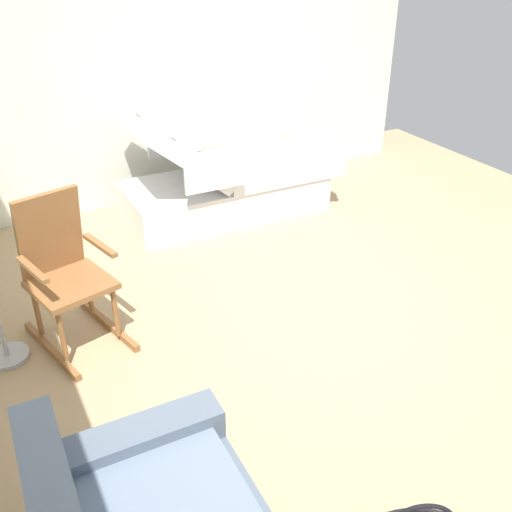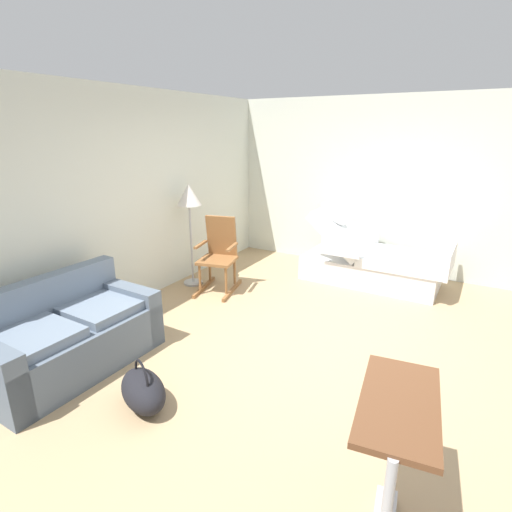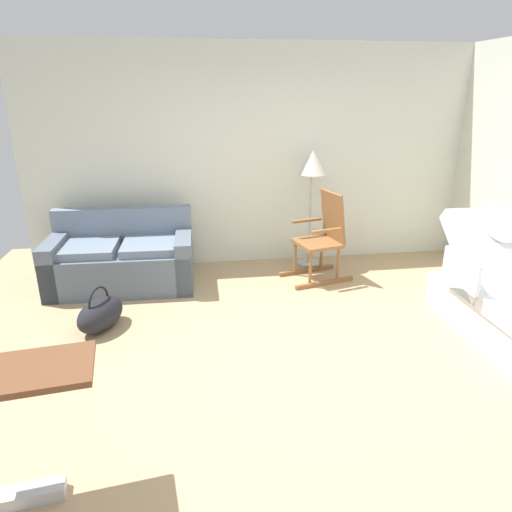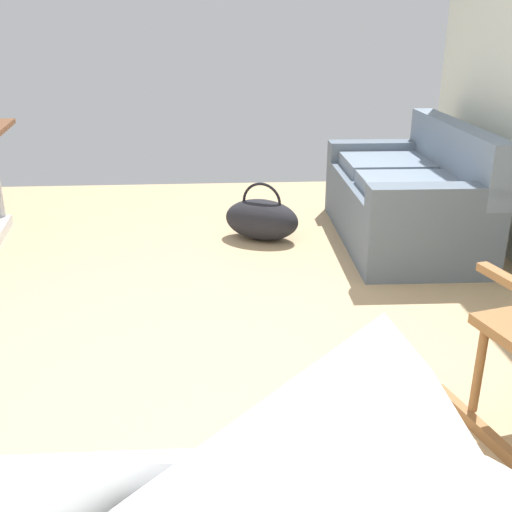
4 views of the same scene
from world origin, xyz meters
The scene contains 3 objects.
ground_plane centered at (0.00, 0.00, 0.00)m, with size 6.79×6.79×0.00m, color tan.
couch centered at (-1.64, 1.86, 0.31)m, with size 1.62×0.88×0.85m.
duffel_bag centered at (-1.72, 0.82, 0.15)m, with size 0.53×0.64×0.43m.
Camera 4 is at (2.42, 0.50, 1.49)m, focal length 41.51 mm.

